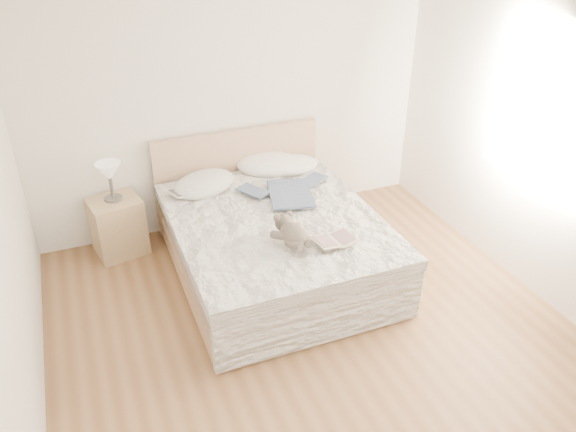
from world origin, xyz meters
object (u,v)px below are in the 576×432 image
Objects in this scene: photo_book at (187,192)px; teddy_bear at (294,241)px; bed at (272,241)px; table_lamp at (109,174)px; nightstand at (118,226)px; childrens_book at (334,240)px.

teddy_bear reaches higher than photo_book.
table_lamp is at bearing 146.03° from bed.
table_lamp reaches higher than teddy_bear.
teddy_bear is at bearing -49.24° from table_lamp.
nightstand is 1.54× the size of table_lamp.
table_lamp reaches higher than photo_book.
bed is 1.50m from nightstand.
nightstand is 2.16m from childrens_book.
bed is 6.06× the size of teddy_bear.
teddy_bear is (1.22, -1.42, -0.17)m from table_lamp.
teddy_bear is (0.58, -1.16, 0.02)m from photo_book.
nightstand is at bearing 119.97° from teddy_bear.
childrens_book is 0.33m from teddy_bear.
bed is at bearing -67.20° from photo_book.
table_lamp reaches higher than childrens_book.
bed reaches higher than teddy_bear.
table_lamp is 2.15m from childrens_book.
childrens_book is at bearing -66.45° from bed.
bed is 6.47× the size of childrens_book.
bed reaches higher than photo_book.
bed is at bearing 106.63° from childrens_book.
table_lamp is at bearing 119.43° from teddy_bear.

